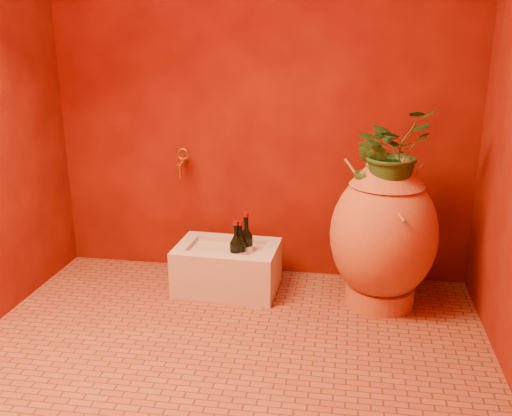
% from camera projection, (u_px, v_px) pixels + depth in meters
% --- Properties ---
extents(floor, '(2.50, 2.50, 0.00)m').
position_uv_depth(floor, '(226.00, 353.00, 2.69)').
color(floor, brown).
rests_on(floor, ground).
extents(wall_back, '(2.50, 0.02, 2.50)m').
position_uv_depth(wall_back, '(261.00, 68.00, 3.26)').
color(wall_back, '#510B04').
rests_on(wall_back, ground).
extents(amphora, '(0.74, 0.74, 0.82)m').
position_uv_depth(amphora, '(383.00, 234.00, 3.07)').
color(amphora, '#B26732').
rests_on(amphora, floor).
extents(stone_basin, '(0.59, 0.41, 0.27)m').
position_uv_depth(stone_basin, '(227.00, 269.00, 3.32)').
color(stone_basin, beige).
rests_on(stone_basin, floor).
extents(wine_bottle_a, '(0.08, 0.08, 0.33)m').
position_uv_depth(wine_bottle_a, '(246.00, 248.00, 3.26)').
color(wine_bottle_a, black).
rests_on(wine_bottle_a, stone_basin).
extents(wine_bottle_b, '(0.07, 0.07, 0.30)m').
position_uv_depth(wine_bottle_b, '(236.00, 254.00, 3.20)').
color(wine_bottle_b, black).
rests_on(wine_bottle_b, stone_basin).
extents(wine_bottle_c, '(0.07, 0.07, 0.30)m').
position_uv_depth(wine_bottle_c, '(240.00, 253.00, 3.22)').
color(wine_bottle_c, black).
rests_on(wine_bottle_c, stone_basin).
extents(wall_tap, '(0.07, 0.16, 0.17)m').
position_uv_depth(wall_tap, '(182.00, 161.00, 3.41)').
color(wall_tap, '#A88226').
rests_on(wall_tap, wall_back).
extents(plant_main, '(0.52, 0.51, 0.43)m').
position_uv_depth(plant_main, '(393.00, 150.00, 2.91)').
color(plant_main, '#224E1B').
rests_on(plant_main, amphora).
extents(plant_side, '(0.23, 0.23, 0.33)m').
position_uv_depth(plant_side, '(371.00, 169.00, 2.94)').
color(plant_side, '#224E1B').
rests_on(plant_side, amphora).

